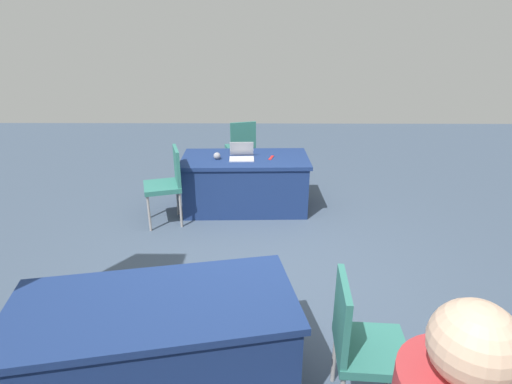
# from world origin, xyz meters

# --- Properties ---
(ground_plane) EXTENTS (14.40, 14.40, 0.00)m
(ground_plane) POSITION_xyz_m (0.00, 0.00, 0.00)
(ground_plane) COLOR #3D4C60
(table_foreground) EXTENTS (1.71, 0.93, 0.72)m
(table_foreground) POSITION_xyz_m (0.27, -1.79, 0.36)
(table_foreground) COLOR navy
(table_foreground) RESTS_ON ground
(table_mid_right) EXTENTS (1.93, 1.16, 0.72)m
(table_mid_right) POSITION_xyz_m (0.74, 1.30, 0.36)
(table_mid_right) COLOR navy
(table_mid_right) RESTS_ON ground
(chair_tucked_left) EXTENTS (0.47, 0.47, 0.95)m
(chair_tucked_left) POSITION_xyz_m (-0.55, 1.42, 0.54)
(chair_tucked_left) COLOR #9E9993
(chair_tucked_left) RESTS_ON ground
(chair_tucked_right) EXTENTS (0.55, 0.55, 0.94)m
(chair_tucked_right) POSITION_xyz_m (0.37, -3.09, 0.54)
(chair_tucked_right) COLOR #9E9993
(chair_tucked_right) RESTS_ON ground
(chair_aisle) EXTENTS (0.55, 0.55, 0.97)m
(chair_aisle) POSITION_xyz_m (1.22, -1.32, 0.56)
(chair_aisle) COLOR #9E9993
(chair_aisle) RESTS_ON ground
(laptop_silver) EXTENTS (0.33, 0.30, 0.21)m
(laptop_silver) POSITION_xyz_m (0.31, -1.73, 0.76)
(laptop_silver) COLOR silver
(laptop_silver) RESTS_ON table_foreground
(yarn_ball) EXTENTS (0.09, 0.09, 0.09)m
(yarn_ball) POSITION_xyz_m (0.63, -1.70, 0.77)
(yarn_ball) COLOR gray
(yarn_ball) RESTS_ON table_foreground
(scissors_red) EXTENTS (0.08, 0.18, 0.01)m
(scissors_red) POSITION_xyz_m (-0.08, -1.76, 0.73)
(scissors_red) COLOR red
(scissors_red) RESTS_ON table_foreground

